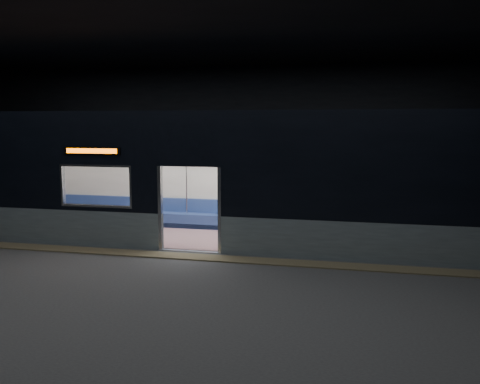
% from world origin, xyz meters
% --- Properties ---
extents(station_floor, '(24.00, 14.00, 0.01)m').
position_xyz_m(station_floor, '(0.00, 0.00, -0.01)').
color(station_floor, '#47494C').
rests_on(station_floor, ground).
extents(station_envelope, '(24.00, 14.00, 5.00)m').
position_xyz_m(station_envelope, '(0.00, 0.00, 3.66)').
color(station_envelope, black).
rests_on(station_envelope, station_floor).
extents(tactile_strip, '(22.80, 0.50, 0.03)m').
position_xyz_m(tactile_strip, '(0.00, 0.55, 0.01)').
color(tactile_strip, '#8C7F59').
rests_on(tactile_strip, station_floor).
extents(metro_car, '(18.00, 3.04, 3.35)m').
position_xyz_m(metro_car, '(-0.00, 2.54, 1.85)').
color(metro_car, '#90A4AC').
rests_on(metro_car, station_floor).
extents(passenger, '(0.36, 0.63, 1.29)m').
position_xyz_m(passenger, '(3.76, 3.55, 0.76)').
color(passenger, black).
rests_on(passenger, metro_car).
extents(handbag, '(0.32, 0.30, 0.13)m').
position_xyz_m(handbag, '(3.76, 3.34, 0.66)').
color(handbag, black).
rests_on(handbag, passenger).
extents(transit_map, '(1.06, 0.03, 0.69)m').
position_xyz_m(transit_map, '(4.96, 3.85, 1.49)').
color(transit_map, white).
rests_on(transit_map, metro_car).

